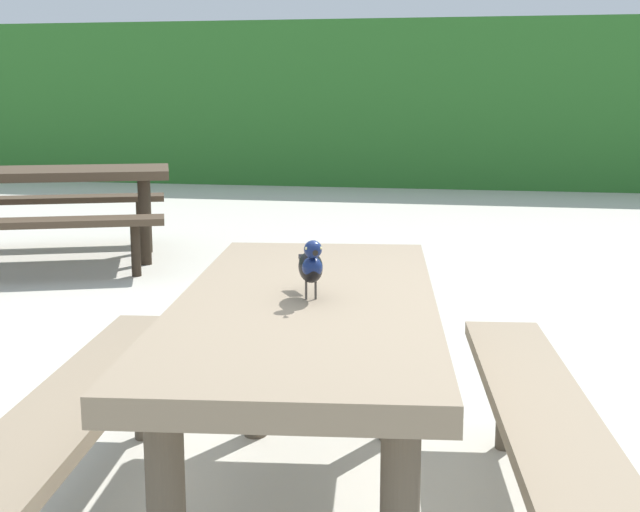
{
  "coord_description": "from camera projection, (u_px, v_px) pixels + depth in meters",
  "views": [
    {
      "loc": [
        0.26,
        -2.53,
        1.34
      ],
      "look_at": [
        -0.22,
        0.04,
        0.84
      ],
      "focal_mm": 48.49,
      "sensor_mm": 36.0,
      "label": 1
    }
  ],
  "objects": [
    {
      "name": "hedge_wall",
      "position": [
        466.0,
        104.0,
        12.49
      ],
      "size": [
        28.0,
        1.58,
        2.32
      ],
      "primitive_type": "cube",
      "color": "#2D6B28",
      "rests_on": "ground"
    },
    {
      "name": "picnic_table_foreground",
      "position": [
        307.0,
        355.0,
        2.61
      ],
      "size": [
        1.87,
        1.89,
        0.74
      ],
      "color": "#84725B",
      "rests_on": "ground"
    },
    {
      "name": "bird_grackle",
      "position": [
        311.0,
        265.0,
        2.51
      ],
      "size": [
        0.13,
        0.28,
        0.18
      ],
      "color": "black",
      "rests_on": "picnic_table_foreground"
    },
    {
      "name": "picnic_table_mid_left",
      "position": [
        54.0,
        192.0,
        6.83
      ],
      "size": [
        2.2,
        2.18,
        0.74
      ],
      "color": "#473828",
      "rests_on": "ground"
    }
  ]
}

